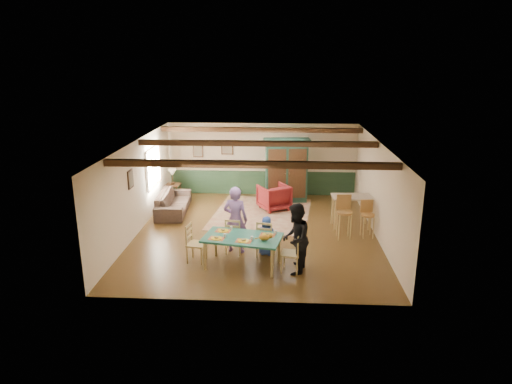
# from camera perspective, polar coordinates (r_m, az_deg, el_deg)

# --- Properties ---
(floor) EXTENTS (8.00, 8.00, 0.00)m
(floor) POSITION_cam_1_polar(r_m,az_deg,el_deg) (13.62, 0.02, -5.08)
(floor) COLOR #482F14
(floor) RESTS_ON ground
(wall_back) EXTENTS (7.00, 0.02, 2.70)m
(wall_back) POSITION_cam_1_polar(r_m,az_deg,el_deg) (17.06, 0.76, 4.10)
(wall_back) COLOR beige
(wall_back) RESTS_ON floor
(wall_left) EXTENTS (0.02, 8.00, 2.70)m
(wall_left) POSITION_cam_1_polar(r_m,az_deg,el_deg) (13.82, -14.62, 0.60)
(wall_left) COLOR beige
(wall_left) RESTS_ON floor
(wall_right) EXTENTS (0.02, 8.00, 2.70)m
(wall_right) POSITION_cam_1_polar(r_m,az_deg,el_deg) (13.46, 15.06, 0.14)
(wall_right) COLOR beige
(wall_right) RESTS_ON floor
(ceiling) EXTENTS (7.00, 8.00, 0.02)m
(ceiling) POSITION_cam_1_polar(r_m,az_deg,el_deg) (12.88, 0.02, 6.16)
(ceiling) COLOR white
(ceiling) RESTS_ON wall_back
(wainscot_back) EXTENTS (6.95, 0.03, 0.90)m
(wainscot_back) POSITION_cam_1_polar(r_m,az_deg,el_deg) (17.26, 0.75, 1.16)
(wainscot_back) COLOR #1F3923
(wainscot_back) RESTS_ON floor
(ceiling_beam_front) EXTENTS (6.95, 0.16, 0.16)m
(ceiling_beam_front) POSITION_cam_1_polar(r_m,az_deg,el_deg) (10.65, -0.67, 3.48)
(ceiling_beam_front) COLOR black
(ceiling_beam_front) RESTS_ON ceiling
(ceiling_beam_mid) EXTENTS (6.95, 0.16, 0.16)m
(ceiling_beam_mid) POSITION_cam_1_polar(r_m,az_deg,el_deg) (13.29, 0.12, 6.09)
(ceiling_beam_mid) COLOR black
(ceiling_beam_mid) RESTS_ON ceiling
(ceiling_beam_back) EXTENTS (6.95, 0.16, 0.16)m
(ceiling_beam_back) POSITION_cam_1_polar(r_m,az_deg,el_deg) (15.85, 0.63, 7.78)
(ceiling_beam_back) COLOR black
(ceiling_beam_back) RESTS_ON ceiling
(window_left) EXTENTS (0.06, 1.60, 1.30)m
(window_left) POSITION_cam_1_polar(r_m,az_deg,el_deg) (15.34, -12.69, 3.05)
(window_left) COLOR white
(window_left) RESTS_ON wall_left
(picture_left_wall) EXTENTS (0.04, 0.42, 0.52)m
(picture_left_wall) POSITION_cam_1_polar(r_m,az_deg,el_deg) (13.16, -15.40, 1.55)
(picture_left_wall) COLOR gray
(picture_left_wall) RESTS_ON wall_left
(picture_back_a) EXTENTS (0.45, 0.04, 0.55)m
(picture_back_a) POSITION_cam_1_polar(r_m,az_deg,el_deg) (17.05, -3.62, 5.60)
(picture_back_a) COLOR gray
(picture_back_a) RESTS_ON wall_back
(picture_back_b) EXTENTS (0.38, 0.04, 0.48)m
(picture_back_b) POSITION_cam_1_polar(r_m,az_deg,el_deg) (17.24, -7.26, 5.11)
(picture_back_b) COLOR gray
(picture_back_b) RESTS_ON wall_back
(dining_table) EXTENTS (2.05, 1.38, 0.79)m
(dining_table) POSITION_cam_1_polar(r_m,az_deg,el_deg) (11.37, -1.70, -7.47)
(dining_table) COLOR #1E604D
(dining_table) RESTS_ON floor
(dining_chair_far_left) EXTENTS (0.52, 0.53, 0.99)m
(dining_chair_far_left) POSITION_cam_1_polar(r_m,az_deg,el_deg) (12.10, -2.66, -5.41)
(dining_chair_far_left) COLOR tan
(dining_chair_far_left) RESTS_ON floor
(dining_chair_far_right) EXTENTS (0.52, 0.53, 0.99)m
(dining_chair_far_right) POSITION_cam_1_polar(r_m,az_deg,el_deg) (11.91, 1.22, -5.77)
(dining_chair_far_right) COLOR tan
(dining_chair_far_right) RESTS_ON floor
(dining_chair_end_left) EXTENTS (0.53, 0.52, 0.99)m
(dining_chair_end_left) POSITION_cam_1_polar(r_m,az_deg,el_deg) (11.68, -7.44, -6.36)
(dining_chair_end_left) COLOR tan
(dining_chair_end_left) RESTS_ON floor
(dining_chair_end_right) EXTENTS (0.53, 0.52, 0.99)m
(dining_chair_end_right) POSITION_cam_1_polar(r_m,az_deg,el_deg) (11.09, 4.35, -7.56)
(dining_chair_end_right) COLOR tan
(dining_chair_end_right) RESTS_ON floor
(person_man) EXTENTS (0.73, 0.55, 1.81)m
(person_man) POSITION_cam_1_polar(r_m,az_deg,el_deg) (12.03, -2.58, -3.47)
(person_man) COLOR #805B9C
(person_man) RESTS_ON floor
(person_woman) EXTENTS (0.80, 0.95, 1.73)m
(person_woman) POSITION_cam_1_polar(r_m,az_deg,el_deg) (10.93, 4.94, -5.85)
(person_woman) COLOR black
(person_woman) RESTS_ON floor
(person_child) EXTENTS (0.57, 0.42, 1.05)m
(person_child) POSITION_cam_1_polar(r_m,az_deg,el_deg) (11.97, 1.31, -5.50)
(person_child) COLOR #2A4BAB
(person_child) RESTS_ON floor
(cat) EXTENTS (0.40, 0.21, 0.19)m
(cat) POSITION_cam_1_polar(r_m,az_deg,el_deg) (10.96, 1.05, -5.65)
(cat) COLOR orange
(cat) RESTS_ON dining_table
(place_setting_near_left) EXTENTS (0.47, 0.39, 0.11)m
(place_setting_near_left) POSITION_cam_1_polar(r_m,az_deg,el_deg) (11.12, -4.95, -5.58)
(place_setting_near_left) COLOR yellow
(place_setting_near_left) RESTS_ON dining_table
(place_setting_near_center) EXTENTS (0.47, 0.39, 0.11)m
(place_setting_near_center) POSITION_cam_1_polar(r_m,az_deg,el_deg) (10.94, -1.56, -5.92)
(place_setting_near_center) COLOR yellow
(place_setting_near_center) RESTS_ON dining_table
(place_setting_far_left) EXTENTS (0.47, 0.39, 0.11)m
(place_setting_far_left) POSITION_cam_1_polar(r_m,az_deg,el_deg) (11.58, -4.12, -4.64)
(place_setting_far_left) COLOR yellow
(place_setting_far_left) RESTS_ON dining_table
(place_setting_far_right) EXTENTS (0.47, 0.39, 0.11)m
(place_setting_far_right) POSITION_cam_1_polar(r_m,az_deg,el_deg) (11.30, 1.46, -5.15)
(place_setting_far_right) COLOR yellow
(place_setting_far_right) RESTS_ON dining_table
(area_rug) EXTENTS (3.48, 3.99, 0.01)m
(area_rug) POSITION_cam_1_polar(r_m,az_deg,el_deg) (15.22, 0.73, -2.71)
(area_rug) COLOR beige
(area_rug) RESTS_ON floor
(armoire) EXTENTS (1.67, 0.81, 2.28)m
(armoire) POSITION_cam_1_polar(r_m,az_deg,el_deg) (16.29, 3.80, 2.70)
(armoire) COLOR #143429
(armoire) RESTS_ON floor
(armchair) EXTENTS (1.27, 1.28, 0.86)m
(armchair) POSITION_cam_1_polar(r_m,az_deg,el_deg) (15.56, 2.26, -0.64)
(armchair) COLOR #541016
(armchair) RESTS_ON floor
(sofa) EXTENTS (1.07, 2.40, 0.68)m
(sofa) POSITION_cam_1_polar(r_m,az_deg,el_deg) (15.55, -10.28, -1.25)
(sofa) COLOR #3C2C25
(sofa) RESTS_ON floor
(end_table) EXTENTS (0.55, 0.55, 0.61)m
(end_table) POSITION_cam_1_polar(r_m,az_deg,el_deg) (16.83, -10.31, -0.02)
(end_table) COLOR black
(end_table) RESTS_ON floor
(table_lamp) EXTENTS (0.33, 0.33, 0.56)m
(table_lamp) POSITION_cam_1_polar(r_m,az_deg,el_deg) (16.68, -10.41, 1.90)
(table_lamp) COLOR #D3BB89
(table_lamp) RESTS_ON end_table
(counter_table) EXTENTS (1.22, 0.75, 0.99)m
(counter_table) POSITION_cam_1_polar(r_m,az_deg,el_deg) (14.20, 11.76, -2.41)
(counter_table) COLOR beige
(counter_table) RESTS_ON floor
(bar_stool_left) EXTENTS (0.47, 0.51, 1.25)m
(bar_stool_left) POSITION_cam_1_polar(r_m,az_deg,el_deg) (13.25, 10.98, -3.14)
(bar_stool_left) COLOR #A57740
(bar_stool_left) RESTS_ON floor
(bar_stool_right) EXTENTS (0.43, 0.46, 1.08)m
(bar_stool_right) POSITION_cam_1_polar(r_m,az_deg,el_deg) (13.50, 13.77, -3.33)
(bar_stool_right) COLOR #A57740
(bar_stool_right) RESTS_ON floor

